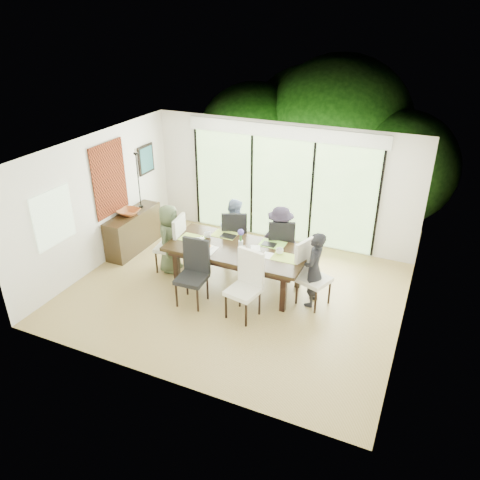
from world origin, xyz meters
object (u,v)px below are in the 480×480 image
at_px(chair_far_right, 280,244).
at_px(person_far_right, 280,240).
at_px(chair_left_end, 169,243).
at_px(chair_far_left, 234,235).
at_px(cup_b, 242,249).
at_px(chair_near_left, 191,274).
at_px(laptop, 195,241).
at_px(bowl, 129,212).
at_px(person_right_end, 314,270).
at_px(cup_c, 280,251).
at_px(cup_a, 208,235).
at_px(chair_near_right, 243,287).
at_px(vase, 241,244).
at_px(sideboard, 134,231).
at_px(person_left_end, 170,239).
at_px(person_far_left, 234,231).
at_px(chair_right_end, 315,275).
at_px(table_top, 237,249).

distance_m(chair_far_right, person_far_right, 0.11).
distance_m(chair_left_end, chair_far_left, 1.35).
bearing_deg(cup_b, chair_near_left, -130.17).
height_order(laptop, bowl, bowl).
relative_size(chair_far_left, cup_b, 11.00).
bearing_deg(person_right_end, cup_c, -96.86).
distance_m(person_right_end, cup_a, 2.19).
bearing_deg(chair_near_left, laptop, 111.30).
xyz_separation_m(chair_near_right, vase, (-0.45, 0.92, 0.29)).
relative_size(chair_left_end, laptop, 3.33).
distance_m(chair_far_left, sideboard, 2.29).
relative_size(vase, cup_c, 0.97).
relative_size(chair_far_right, person_left_end, 0.85).
relative_size(laptop, sideboard, 0.24).
xyz_separation_m(chair_left_end, person_far_left, (1.05, 0.83, 0.10)).
height_order(chair_far_left, person_left_end, person_left_end).
relative_size(chair_right_end, chair_near_left, 1.00).
xyz_separation_m(chair_near_left, sideboard, (-2.20, 1.33, -0.17)).
bearing_deg(chair_far_left, person_far_left, 65.51).
bearing_deg(chair_near_right, chair_far_right, 99.04).
bearing_deg(cup_a, table_top, -12.09).
distance_m(chair_near_right, cup_b, 0.89).
xyz_separation_m(table_top, chair_near_right, (0.50, -0.87, -0.19)).
xyz_separation_m(table_top, vase, (0.05, 0.05, 0.10)).
height_order(chair_far_right, chair_near_right, same).
bearing_deg(cup_a, chair_left_end, -169.38).
relative_size(person_left_end, person_far_left, 1.00).
bearing_deg(chair_left_end, chair_far_left, 121.26).
bearing_deg(chair_left_end, cup_b, 78.80).
bearing_deg(person_right_end, person_far_left, -111.77).
height_order(chair_near_right, cup_c, chair_near_right).
bearing_deg(cup_a, person_right_end, -3.94).
bearing_deg(cup_a, chair_far_left, 70.35).
distance_m(chair_far_right, bowl, 3.30).
bearing_deg(chair_right_end, chair_near_right, 151.48).
xyz_separation_m(chair_near_right, laptop, (-1.35, 0.77, 0.23)).
distance_m(person_left_end, cup_c, 2.29).
xyz_separation_m(cup_b, sideboard, (-2.85, 0.56, -0.44)).
relative_size(laptop, cup_c, 2.66).
relative_size(chair_near_left, chair_near_right, 1.00).
distance_m(vase, cup_c, 0.75).
distance_m(chair_near_left, chair_near_right, 1.00).
xyz_separation_m(chair_right_end, bowl, (-4.20, 0.36, 0.32)).
xyz_separation_m(chair_far_left, sideboard, (-2.25, -0.39, -0.17)).
distance_m(table_top, laptop, 0.86).
relative_size(chair_right_end, cup_c, 8.87).
bearing_deg(person_far_right, chair_far_right, -93.59).
relative_size(person_far_right, vase, 10.75).
distance_m(person_far_left, cup_a, 0.74).
distance_m(chair_near_left, person_far_right, 2.00).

